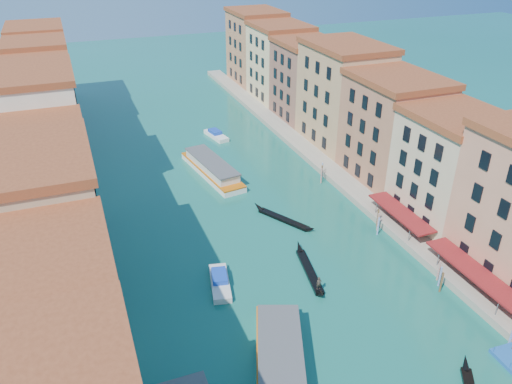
% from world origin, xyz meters
% --- Properties ---
extents(left_bank_palazzos, '(12.80, 128.40, 21.00)m').
position_xyz_m(left_bank_palazzos, '(-26.00, 64.68, 9.71)').
color(left_bank_palazzos, beige).
rests_on(left_bank_palazzos, ground).
extents(right_bank_palazzos, '(12.80, 128.40, 21.00)m').
position_xyz_m(right_bank_palazzos, '(30.00, 65.00, 9.75)').
color(right_bank_palazzos, '#A94832').
rests_on(right_bank_palazzos, ground).
extents(quay, '(4.00, 140.00, 1.00)m').
position_xyz_m(quay, '(22.00, 65.00, 0.50)').
color(quay, gray).
rests_on(quay, ground).
extents(restaurant_awnings, '(3.20, 44.55, 3.12)m').
position_xyz_m(restaurant_awnings, '(22.19, 23.00, 2.99)').
color(restaurant_awnings, maroon).
rests_on(restaurant_awnings, ground).
extents(mooring_poles_right, '(1.44, 54.24, 3.20)m').
position_xyz_m(mooring_poles_right, '(19.10, 28.80, 1.30)').
color(mooring_poles_right, '#56331D').
rests_on(mooring_poles_right, ground).
extents(vaporetto_near, '(12.01, 21.39, 3.13)m').
position_xyz_m(vaporetto_near, '(-6.00, 18.57, 1.41)').
color(vaporetto_near, silver).
rests_on(vaporetto_near, ground).
extents(vaporetto_far, '(7.11, 19.30, 2.81)m').
position_xyz_m(vaporetto_far, '(1.39, 67.29, 1.26)').
color(vaporetto_far, white).
rests_on(vaporetto_far, ground).
extents(gondola_fore, '(3.07, 12.34, 2.47)m').
position_xyz_m(gondola_fore, '(4.95, 34.27, 0.42)').
color(gondola_fore, black).
rests_on(gondola_fore, ground).
extents(gondola_far, '(6.72, 11.02, 1.72)m').
position_xyz_m(gondola_far, '(6.97, 47.83, 0.35)').
color(gondola_far, black).
rests_on(gondola_far, ground).
extents(motorboat_mid, '(3.68, 7.53, 1.50)m').
position_xyz_m(motorboat_mid, '(-6.84, 36.07, 0.58)').
color(motorboat_mid, silver).
rests_on(motorboat_mid, ground).
extents(motorboat_far, '(3.71, 7.63, 1.52)m').
position_xyz_m(motorboat_far, '(7.36, 84.49, 0.59)').
color(motorboat_far, white).
rests_on(motorboat_far, ground).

